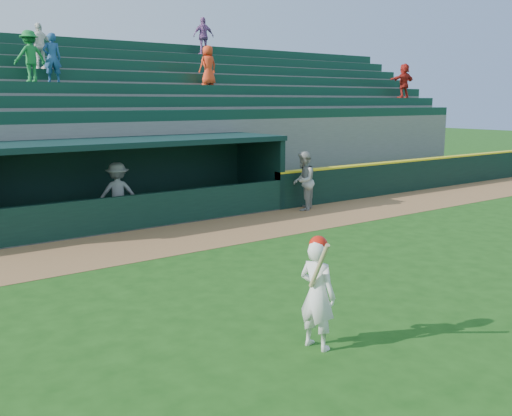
{
  "coord_description": "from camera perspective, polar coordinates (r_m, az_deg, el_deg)",
  "views": [
    {
      "loc": [
        -7.12,
        -8.14,
        3.57
      ],
      "look_at": [
        0.0,
        1.6,
        1.3
      ],
      "focal_mm": 40.0,
      "sensor_mm": 36.0,
      "label": 1
    }
  ],
  "objects": [
    {
      "name": "ground",
      "position": [
        11.39,
        4.8,
        -7.65
      ],
      "size": [
        120.0,
        120.0,
        0.0
      ],
      "primitive_type": "plane",
      "color": "#194511",
      "rests_on": "ground"
    },
    {
      "name": "dugout",
      "position": [
        17.78,
        -12.29,
        3.26
      ],
      "size": [
        9.4,
        2.8,
        2.46
      ],
      "color": "slate",
      "rests_on": "ground"
    },
    {
      "name": "warning_track",
      "position": [
        15.28,
        -7.33,
        -2.93
      ],
      "size": [
        40.0,
        3.0,
        0.01
      ],
      "primitive_type": "cube",
      "color": "brown",
      "rests_on": "ground"
    },
    {
      "name": "wall_stripe_right",
      "position": [
        24.42,
        16.64,
        4.71
      ],
      "size": [
        15.5,
        0.32,
        0.06
      ],
      "primitive_type": "cube",
      "color": "yellow",
      "rests_on": "field_wall_right"
    },
    {
      "name": "dugout_player_front",
      "position": [
        18.88,
        4.76,
        2.71
      ],
      "size": [
        1.2,
        1.17,
        1.95
      ],
      "primitive_type": "imported",
      "rotation": [
        0.0,
        0.0,
        3.81
      ],
      "color": "#A1A19C",
      "rests_on": "ground"
    },
    {
      "name": "batter_at_plate",
      "position": [
        8.37,
        6.16,
        -8.34
      ],
      "size": [
        0.53,
        0.81,
        1.7
      ],
      "color": "silver",
      "rests_on": "ground"
    },
    {
      "name": "field_wall_right",
      "position": [
        24.49,
        16.57,
        3.24
      ],
      "size": [
        15.5,
        0.3,
        1.2
      ],
      "primitive_type": "cube",
      "color": "black",
      "rests_on": "ground"
    },
    {
      "name": "stands",
      "position": [
        21.94,
        -17.27,
        7.1
      ],
      "size": [
        34.5,
        6.25,
        7.58
      ],
      "color": "slate",
      "rests_on": "ground"
    },
    {
      "name": "dugout_player_inside",
      "position": [
        17.26,
        -13.65,
        1.46
      ],
      "size": [
        1.33,
        1.04,
        1.81
      ],
      "primitive_type": "imported",
      "rotation": [
        0.0,
        0.0,
        2.78
      ],
      "color": "#9F9F9A",
      "rests_on": "ground"
    }
  ]
}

